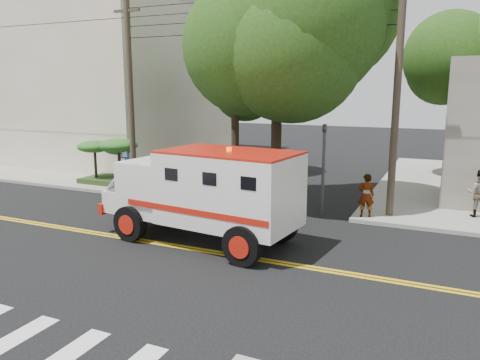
% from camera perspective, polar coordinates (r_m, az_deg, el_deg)
% --- Properties ---
extents(ground, '(100.00, 100.00, 0.00)m').
position_cam_1_polar(ground, '(15.48, -9.50, -7.69)').
color(ground, black).
rests_on(ground, ground).
extents(sidewalk_nw, '(17.00, 17.00, 0.15)m').
position_cam_1_polar(sidewalk_nw, '(33.97, -15.74, 2.47)').
color(sidewalk_nw, gray).
rests_on(sidewalk_nw, ground).
extents(building_left, '(16.00, 14.00, 10.00)m').
position_cam_1_polar(building_left, '(36.06, -17.09, 10.98)').
color(building_left, '#BEB79B').
rests_on(building_left, sidewalk_nw).
extents(utility_pole_left, '(0.28, 0.28, 9.00)m').
position_cam_1_polar(utility_pole_left, '(22.82, -13.20, 9.71)').
color(utility_pole_left, '#382D23').
rests_on(utility_pole_left, ground).
extents(utility_pole_right, '(0.28, 0.28, 9.00)m').
position_cam_1_polar(utility_pole_right, '(18.40, 18.53, 9.16)').
color(utility_pole_right, '#382D23').
rests_on(utility_pole_right, ground).
extents(tree_main, '(6.08, 5.70, 9.85)m').
position_cam_1_polar(tree_main, '(19.50, 5.59, 17.70)').
color(tree_main, black).
rests_on(tree_main, ground).
extents(tree_left, '(4.48, 4.20, 7.70)m').
position_cam_1_polar(tree_left, '(26.29, -0.17, 12.84)').
color(tree_left, black).
rests_on(tree_left, ground).
extents(tree_right, '(4.80, 4.50, 8.20)m').
position_cam_1_polar(tree_right, '(27.89, 26.29, 12.37)').
color(tree_right, black).
rests_on(tree_right, ground).
extents(traffic_signal, '(0.15, 0.18, 3.60)m').
position_cam_1_polar(traffic_signal, '(18.46, 10.16, 2.46)').
color(traffic_signal, '#3F3F42').
rests_on(traffic_signal, ground).
extents(accessibility_sign, '(0.45, 0.10, 2.02)m').
position_cam_1_polar(accessibility_sign, '(23.59, -13.76, 2.07)').
color(accessibility_sign, '#3F3F42').
rests_on(accessibility_sign, ground).
extents(palm_planter, '(3.52, 2.63, 2.36)m').
position_cam_1_polar(palm_planter, '(24.67, -15.41, 3.04)').
color(palm_planter, '#1E3314').
rests_on(palm_planter, sidewalk_nw).
extents(armored_truck, '(6.95, 3.33, 3.06)m').
position_cam_1_polar(armored_truck, '(15.04, -4.13, -1.22)').
color(armored_truck, silver).
rests_on(armored_truck, ground).
extents(pedestrian_a, '(0.70, 0.56, 1.67)m').
position_cam_1_polar(pedestrian_a, '(18.25, 15.12, -1.82)').
color(pedestrian_a, gray).
rests_on(pedestrian_a, sidewalk_ne).
extents(pedestrian_b, '(0.97, 0.80, 1.83)m').
position_cam_1_polar(pedestrian_b, '(19.79, 27.13, -1.45)').
color(pedestrian_b, gray).
rests_on(pedestrian_b, sidewalk_ne).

